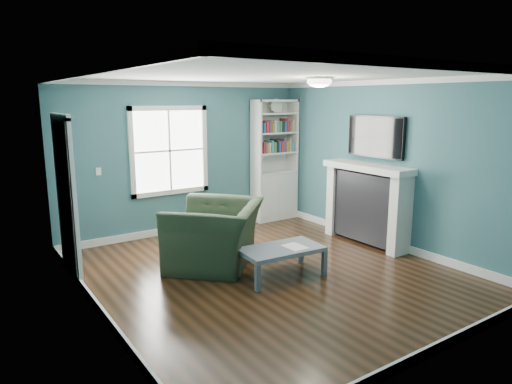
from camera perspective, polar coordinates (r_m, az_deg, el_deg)
floor at (r=6.25m, az=1.66°, el=-10.10°), size 5.00×5.00×0.00m
room_walls at (r=5.86m, az=1.75°, el=4.45°), size 5.00×5.00×5.00m
trim at (r=5.91m, az=1.73°, el=1.13°), size 4.50×5.00×2.60m
window at (r=7.88m, az=-10.75°, el=5.10°), size 1.40×0.06×1.50m
bookshelf at (r=8.82m, az=2.29°, el=2.50°), size 0.90×0.35×2.31m
fireplace at (r=7.55m, az=13.70°, el=-1.58°), size 0.44×1.58×1.30m
tv at (r=7.48m, az=14.72°, el=6.70°), size 0.06×1.10×0.65m
door at (r=6.34m, az=-22.69°, el=-0.56°), size 0.12×0.98×2.17m
ceiling_fixture at (r=6.46m, az=7.93°, el=13.59°), size 0.38×0.38×0.15m
light_switch at (r=7.52m, az=-19.09°, el=2.45°), size 0.08×0.01×0.12m
recliner at (r=6.42m, az=-5.14°, el=-3.98°), size 1.57×1.58×1.18m
coffee_table at (r=6.05m, az=3.17°, el=-7.40°), size 1.12×0.67×0.39m
paper_sheet at (r=6.07m, az=4.86°, el=-6.82°), size 0.25×0.31×0.00m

